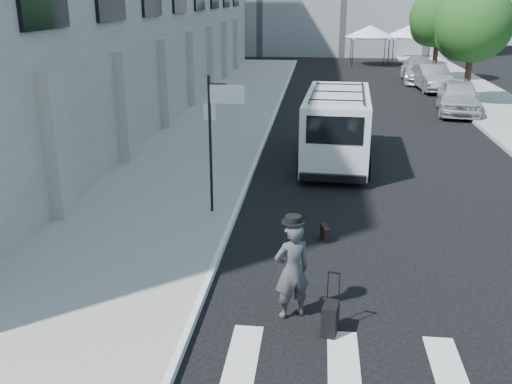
% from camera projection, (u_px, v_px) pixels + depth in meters
% --- Properties ---
extents(ground, '(120.00, 120.00, 0.00)m').
position_uv_depth(ground, '(309.00, 279.00, 11.63)').
color(ground, black).
rests_on(ground, ground).
extents(sidewalk_left, '(4.50, 48.00, 0.15)m').
position_uv_depth(sidewalk_left, '(227.00, 115.00, 27.08)').
color(sidewalk_left, gray).
rests_on(sidewalk_left, ground).
extents(sidewalk_right, '(4.00, 56.00, 0.15)m').
position_uv_depth(sidewalk_right, '(492.00, 106.00, 29.46)').
color(sidewalk_right, gray).
rests_on(sidewalk_right, ground).
extents(sign_pole, '(1.03, 0.07, 3.50)m').
position_uv_depth(sign_pole, '(219.00, 116.00, 14.02)').
color(sign_pole, black).
rests_on(sign_pole, sidewalk_left).
extents(tree_near, '(3.80, 3.83, 6.03)m').
position_uv_depth(tree_near, '(471.00, 27.00, 28.48)').
color(tree_near, black).
rests_on(tree_near, ground).
extents(tree_far, '(3.80, 3.83, 6.03)m').
position_uv_depth(tree_far, '(437.00, 20.00, 36.94)').
color(tree_far, black).
rests_on(tree_far, ground).
extents(tent_left, '(4.00, 4.00, 3.20)m').
position_uv_depth(tent_left, '(370.00, 31.00, 46.02)').
color(tent_left, black).
rests_on(tent_left, ground).
extents(tent_right, '(4.00, 4.00, 3.20)m').
position_uv_depth(tent_right, '(410.00, 31.00, 46.16)').
color(tent_right, black).
rests_on(tent_right, ground).
extents(businessman, '(0.79, 0.68, 1.81)m').
position_uv_depth(businessman, '(292.00, 270.00, 9.99)').
color(businessman, '#3E3E41').
rests_on(businessman, ground).
extents(briefcase, '(0.23, 0.46, 0.34)m').
position_uv_depth(briefcase, '(325.00, 233.00, 13.42)').
color(briefcase, black).
rests_on(briefcase, ground).
extents(suitcase, '(0.32, 0.43, 1.09)m').
position_uv_depth(suitcase, '(330.00, 319.00, 9.65)').
color(suitcase, black).
rests_on(suitcase, ground).
extents(cargo_van, '(2.50, 6.43, 2.38)m').
position_uv_depth(cargo_van, '(337.00, 126.00, 19.52)').
color(cargo_van, silver).
rests_on(cargo_van, ground).
extents(parked_car_a, '(2.55, 4.97, 1.62)m').
position_uv_depth(parked_car_a, '(459.00, 97.00, 27.58)').
color(parked_car_a, '#B1B5B9').
rests_on(parked_car_a, ground).
extents(parked_car_b, '(1.98, 4.77, 1.53)m').
position_uv_depth(parked_car_b, '(432.00, 78.00, 34.33)').
color(parked_car_b, slate).
rests_on(parked_car_b, ground).
extents(parked_car_c, '(2.48, 5.51, 1.57)m').
position_uv_depth(parked_car_c, '(420.00, 70.00, 37.69)').
color(parked_car_c, '#9FA1A7').
rests_on(parked_car_c, ground).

